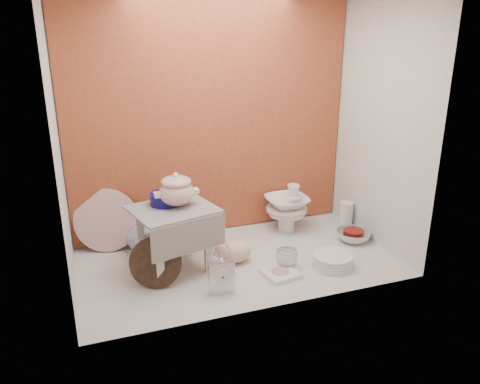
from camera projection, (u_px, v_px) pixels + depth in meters
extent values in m
plane|color=silver|center=(238.00, 261.00, 2.78)|extent=(1.80, 1.80, 0.00)
cube|color=#BC482F|center=(211.00, 118.00, 2.97)|extent=(1.80, 0.06, 1.50)
cube|color=silver|center=(57.00, 149.00, 2.24)|extent=(0.06, 1.00, 1.50)
cube|color=silver|center=(382.00, 123.00, 2.81)|extent=(0.06, 1.00, 1.50)
cylinder|color=#0F0B54|center=(165.00, 199.00, 2.62)|extent=(0.17, 0.17, 0.06)
imported|color=white|center=(145.00, 233.00, 2.87)|extent=(0.23, 0.23, 0.23)
cube|color=silver|center=(221.00, 276.00, 2.43)|extent=(0.14, 0.06, 0.19)
ellipsoid|color=beige|center=(236.00, 251.00, 2.74)|extent=(0.26, 0.20, 0.14)
cylinder|color=white|center=(287.00, 266.00, 2.72)|extent=(0.21, 0.21, 0.01)
imported|color=white|center=(287.00, 257.00, 2.70)|extent=(0.16, 0.16, 0.10)
cube|color=white|center=(280.00, 273.00, 2.62)|extent=(0.21, 0.21, 0.03)
cylinder|color=white|center=(333.00, 261.00, 2.71)|extent=(0.27, 0.27, 0.07)
imported|color=silver|center=(353.00, 236.00, 3.03)|extent=(0.28, 0.28, 0.07)
cylinder|color=silver|center=(346.00, 215.00, 3.20)|extent=(0.12, 0.12, 0.18)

